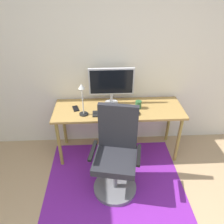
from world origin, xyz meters
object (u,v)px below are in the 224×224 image
at_px(monitor, 111,83).
at_px(coffee_cup, 138,105).
at_px(keyboard, 110,114).
at_px(computer_mouse, 137,113).
at_px(cell_phone, 76,109).
at_px(desk_lamp, 82,96).
at_px(office_chair, 116,158).
at_px(desk, 118,113).

relative_size(monitor, coffee_cup, 5.69).
height_order(keyboard, computer_mouse, computer_mouse).
bearing_deg(computer_mouse, coffee_cup, 77.04).
bearing_deg(cell_phone, desk_lamp, -67.67).
bearing_deg(desk_lamp, computer_mouse, -1.74).
distance_m(monitor, keyboard, 0.41).
bearing_deg(monitor, desk_lamp, -142.35).
bearing_deg(coffee_cup, desk_lamp, -170.36).
relative_size(coffee_cup, office_chair, 0.10).
xyz_separation_m(computer_mouse, office_chair, (-0.30, -0.47, -0.31)).
height_order(desk, monitor, monitor).
relative_size(keyboard, desk_lamp, 1.02).
distance_m(keyboard, computer_mouse, 0.35).
bearing_deg(desk_lamp, cell_phone, 128.70).
distance_m(computer_mouse, office_chair, 0.64).
bearing_deg(office_chair, coffee_cup, 73.15).
distance_m(desk, cell_phone, 0.57).
distance_m(cell_phone, office_chair, 0.86).
bearing_deg(desk, monitor, 121.46).
height_order(keyboard, office_chair, office_chair).
relative_size(desk_lamp, office_chair, 0.39).
xyz_separation_m(keyboard, desk_lamp, (-0.33, 0.01, 0.25)).
bearing_deg(coffee_cup, monitor, 155.77).
bearing_deg(coffee_cup, desk, 178.12).
xyz_separation_m(desk, keyboard, (-0.12, -0.14, 0.08)).
distance_m(keyboard, cell_phone, 0.47).
relative_size(monitor, desk_lamp, 1.41).
distance_m(desk, desk_lamp, 0.57).
bearing_deg(monitor, cell_phone, -164.23).
bearing_deg(office_chair, monitor, 102.76).
bearing_deg(computer_mouse, monitor, 136.72).
xyz_separation_m(monitor, computer_mouse, (0.32, -0.30, -0.28)).
relative_size(keyboard, computer_mouse, 4.13).
xyz_separation_m(desk, desk_lamp, (-0.45, -0.13, 0.33)).
relative_size(monitor, office_chair, 0.55).
bearing_deg(computer_mouse, desk_lamp, 178.26).
bearing_deg(desk, office_chair, -96.66).
bearing_deg(desk_lamp, desk, 15.96).
bearing_deg(keyboard, computer_mouse, -1.83).
height_order(monitor, office_chair, monitor).
height_order(desk, computer_mouse, computer_mouse).
height_order(monitor, computer_mouse, monitor).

